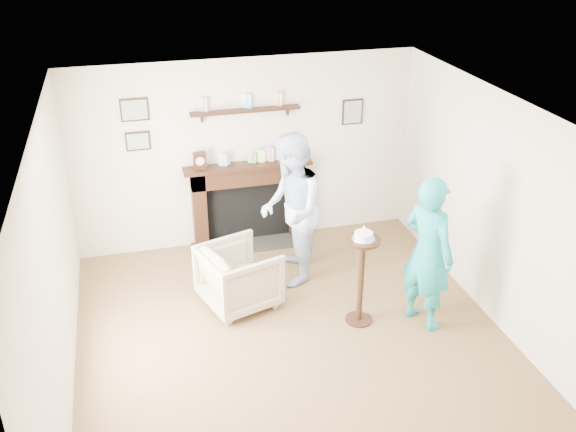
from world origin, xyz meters
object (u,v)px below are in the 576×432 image
object	(u,v)px
pedestal_table	(362,264)
woman	(420,320)
man	(291,277)
armchair	(240,303)

from	to	relation	value
pedestal_table	woman	bearing A→B (deg)	-15.50
man	woman	world-z (taller)	man
armchair	pedestal_table	xyz separation A→B (m)	(1.22, -0.67, 0.73)
man	pedestal_table	bearing A→B (deg)	36.64
man	pedestal_table	xyz separation A→B (m)	(0.50, -1.06, 0.73)
man	pedestal_table	size ratio (longest dim) A/B	1.57
armchair	woman	world-z (taller)	woman
woman	pedestal_table	world-z (taller)	pedestal_table
man	woman	bearing A→B (deg)	54.52
armchair	man	bearing A→B (deg)	-79.08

